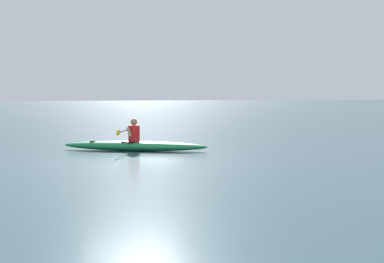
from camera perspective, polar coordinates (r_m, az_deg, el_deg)
name	(u,v)px	position (r m, az deg, el deg)	size (l,w,h in m)	color
ground_plane	(132,164)	(12.69, -7.07, -3.79)	(160.00, 160.00, 0.00)	#334C56
kayak	(135,146)	(15.40, -6.70, -1.68)	(4.53, 2.17, 0.31)	#19723F
kayaker	(133,132)	(15.37, -6.88, -0.01)	(0.90, 2.35, 0.71)	red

